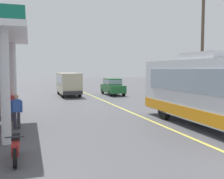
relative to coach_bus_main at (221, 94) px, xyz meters
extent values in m
plane|color=#4C4C51|center=(-2.02, 15.55, -1.72)|extent=(120.00, 120.00, 0.00)
cube|color=#D8CC4C|center=(-2.02, 10.55, -1.72)|extent=(0.16, 50.00, 0.01)
cube|color=silver|center=(0.00, 0.01, 0.16)|extent=(2.50, 11.00, 2.90)
cube|color=orange|center=(0.00, 0.01, -0.94)|extent=(2.54, 11.04, 0.56)
cube|color=#8C9EAD|center=(-1.27, 0.01, 0.61)|extent=(0.06, 9.35, 1.10)
cube|color=#B2B2B7|center=(0.00, 1.01, 1.79)|extent=(1.60, 2.80, 0.36)
cylinder|color=black|center=(-1.10, 3.31, -1.22)|extent=(0.30, 1.00, 1.00)
cylinder|color=black|center=(1.10, 3.31, -1.22)|extent=(0.30, 1.00, 1.00)
cylinder|color=silver|center=(-9.30, 0.66, 0.58)|extent=(0.36, 0.36, 4.60)
cylinder|color=silver|center=(-9.30, 6.06, 0.58)|extent=(0.36, 0.36, 4.60)
cube|color=#BFB799|center=(-4.39, 18.57, -0.33)|extent=(2.00, 6.00, 2.10)
cube|color=#8C9EAD|center=(-4.39, 18.57, 0.07)|extent=(2.04, 5.10, 0.80)
cube|color=#2D2D33|center=(-4.39, 15.52, -1.18)|extent=(1.90, 0.16, 0.36)
cylinder|color=black|center=(-5.27, 16.57, -1.34)|extent=(0.22, 0.76, 0.76)
cylinder|color=black|center=(-3.51, 16.57, -1.34)|extent=(0.22, 0.76, 0.76)
cylinder|color=black|center=(-5.27, 20.57, -1.34)|extent=(0.22, 0.76, 0.76)
cylinder|color=black|center=(-3.51, 20.57, -1.34)|extent=(0.22, 0.76, 0.76)
cylinder|color=black|center=(-8.86, -2.04, -1.42)|extent=(0.10, 0.60, 0.60)
cylinder|color=black|center=(-8.86, -0.84, -1.42)|extent=(0.10, 0.60, 0.60)
cube|color=maroon|center=(-8.86, -1.44, -1.22)|extent=(0.20, 1.30, 0.36)
cube|color=black|center=(-8.86, -1.29, -1.00)|extent=(0.24, 0.60, 0.12)
cylinder|color=#2D2D33|center=(-8.86, -1.99, -0.82)|extent=(0.55, 0.04, 0.04)
cylinder|color=#33333F|center=(-9.57, 5.43, -1.31)|extent=(0.14, 0.14, 0.82)
cylinder|color=#33333F|center=(-9.39, 5.43, -1.31)|extent=(0.14, 0.14, 0.82)
cube|color=#BF3333|center=(-9.48, 5.43, -0.60)|extent=(0.36, 0.22, 0.60)
sphere|color=tan|center=(-9.48, 5.43, -0.17)|extent=(0.22, 0.22, 0.22)
cylinder|color=#BF3333|center=(-9.71, 5.43, -0.65)|extent=(0.09, 0.09, 0.58)
cylinder|color=#BF3333|center=(-9.25, 5.43, -0.65)|extent=(0.09, 0.09, 0.58)
cylinder|color=#33333F|center=(-9.13, 3.28, -1.31)|extent=(0.14, 0.14, 0.82)
cylinder|color=#33333F|center=(-8.95, 3.28, -1.31)|extent=(0.14, 0.14, 0.82)
cube|color=#3359B2|center=(-9.04, 3.28, -0.60)|extent=(0.36, 0.22, 0.60)
sphere|color=tan|center=(-9.04, 3.28, -0.17)|extent=(0.22, 0.22, 0.22)
cylinder|color=#3359B2|center=(-9.27, 3.28, -0.65)|extent=(0.09, 0.09, 0.58)
cylinder|color=#3359B2|center=(-8.81, 3.28, -0.65)|extent=(0.09, 0.09, 0.58)
cube|color=#1E602D|center=(0.40, 17.74, -1.00)|extent=(1.70, 4.20, 0.80)
cube|color=#1E602D|center=(0.40, 17.94, -0.25)|extent=(1.50, 2.31, 0.70)
cube|color=#8C9EAD|center=(0.40, 17.94, -0.25)|extent=(1.53, 2.35, 0.49)
cylinder|color=black|center=(-0.35, 16.24, -1.40)|extent=(0.20, 0.64, 0.64)
cylinder|color=black|center=(1.15, 16.24, -1.40)|extent=(0.20, 0.64, 0.64)
cylinder|color=black|center=(-0.35, 19.24, -1.40)|extent=(0.20, 0.64, 0.64)
cylinder|color=black|center=(1.15, 19.24, -1.40)|extent=(0.20, 0.64, 0.64)
cylinder|color=brown|center=(4.59, 7.73, 2.77)|extent=(0.24, 0.24, 8.97)
camera|label=1|loc=(-8.41, -9.98, 1.15)|focal=42.15mm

